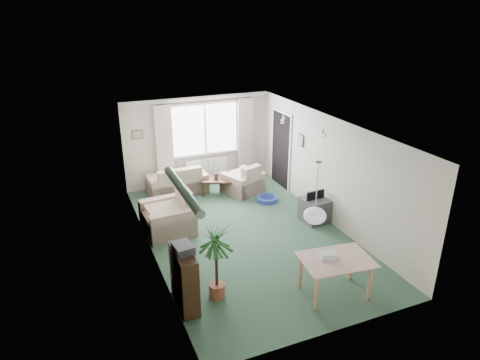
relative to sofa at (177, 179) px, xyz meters
name	(u,v)px	position (x,y,z in m)	size (l,w,h in m)	color
ground	(245,234)	(0.76, -2.75, -0.38)	(6.50, 6.50, 0.00)	#2D4C38
window	(205,129)	(0.96, 0.48, 1.12)	(1.80, 0.03, 1.30)	white
curtain_rod	(205,101)	(0.96, 0.40, 1.89)	(2.60, 0.03, 0.03)	black
curtain_left	(164,143)	(-0.19, 0.38, 0.89)	(0.45, 0.08, 2.00)	beige
curtain_right	(246,134)	(2.11, 0.38, 0.89)	(0.45, 0.08, 2.00)	beige
radiator	(207,168)	(0.96, 0.44, 0.02)	(1.20, 0.10, 0.55)	white
doorway	(281,150)	(2.75, -0.55, 0.62)	(0.03, 0.95, 2.00)	black
pendant_lamp	(315,216)	(0.96, -5.05, 1.10)	(0.36, 0.36, 0.36)	white
tinsel_garland	(183,190)	(-1.16, -5.05, 1.90)	(1.60, 1.60, 0.12)	#196626
bauble_cluster_a	(283,118)	(2.06, -1.85, 1.84)	(0.20, 0.20, 0.20)	silver
bauble_cluster_b	(324,130)	(2.36, -3.05, 1.84)	(0.20, 0.20, 0.20)	silver
wall_picture_back	(137,135)	(-0.84, 0.48, 1.17)	(0.28, 0.03, 0.22)	brown
wall_picture_right	(301,140)	(2.74, -1.55, 1.17)	(0.03, 0.24, 0.30)	brown
sofa	(177,179)	(0.00, 0.00, 0.00)	(1.50, 0.80, 0.75)	beige
armchair_corner	(243,178)	(1.60, -0.63, 0.02)	(0.89, 0.85, 0.80)	beige
armchair_left	(167,212)	(-0.74, -1.98, 0.09)	(1.05, 0.99, 0.94)	tan
coffee_table	(219,186)	(0.99, -0.49, -0.17)	(0.92, 0.51, 0.41)	black
photo_frame	(216,176)	(0.91, -0.49, 0.12)	(0.12, 0.02, 0.16)	brown
bookshelf	(184,279)	(-1.08, -4.53, 0.13)	(0.27, 0.82, 1.00)	black
hifi_box	(183,249)	(-1.07, -4.55, 0.70)	(0.28, 0.35, 0.14)	#303134
houseplant	(216,262)	(-0.53, -4.54, 0.30)	(0.58, 0.58, 1.35)	#1B5026
dining_table	(334,277)	(1.33, -5.22, -0.04)	(1.07, 0.71, 0.67)	tan
gift_box	(328,256)	(1.22, -5.14, 0.35)	(0.25, 0.18, 0.12)	silver
tv_cube	(314,210)	(2.46, -2.77, -0.11)	(0.54, 0.59, 0.54)	#333438
pet_bed	(267,199)	(1.95, -1.39, -0.32)	(0.54, 0.54, 0.11)	navy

